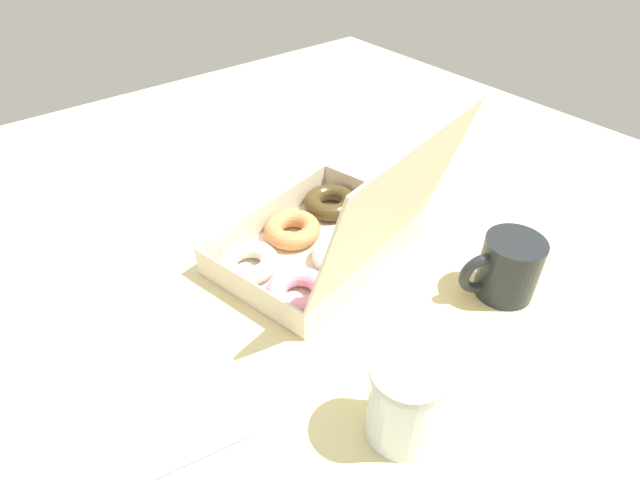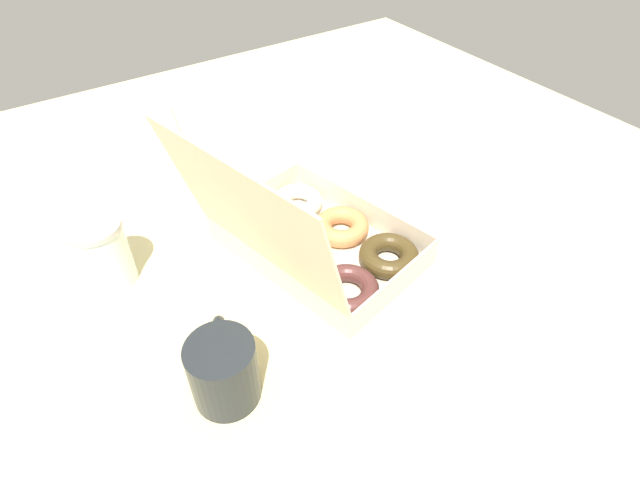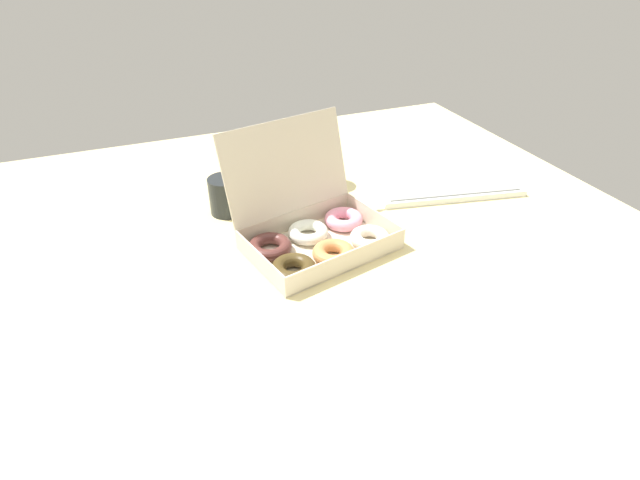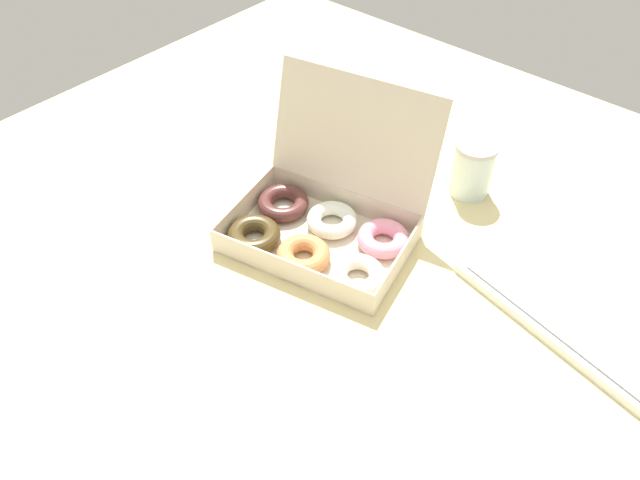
# 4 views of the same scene
# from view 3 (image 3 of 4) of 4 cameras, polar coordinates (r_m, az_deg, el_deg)

# --- Properties ---
(ground_plane) EXTENTS (1.80, 1.80, 0.02)m
(ground_plane) POSITION_cam_3_polar(r_m,az_deg,el_deg) (1.26, 0.72, -1.55)
(ground_plane) COLOR beige
(donut_box) EXTENTS (0.41, 0.37, 0.28)m
(donut_box) POSITION_cam_3_polar(r_m,az_deg,el_deg) (1.24, -0.47, 0.62)
(donut_box) COLOR beige
(donut_box) RESTS_ON ground_plane
(keyboard) EXTENTS (0.46, 0.23, 0.02)m
(keyboard) POSITION_cam_3_polar(r_m,az_deg,el_deg) (1.56, 14.41, 5.72)
(keyboard) COLOR white
(keyboard) RESTS_ON ground_plane
(coffee_mug) EXTENTS (0.13, 0.09, 0.10)m
(coffee_mug) POSITION_cam_3_polar(r_m,az_deg,el_deg) (1.41, -10.52, 5.07)
(coffee_mug) COLOR #212528
(coffee_mug) RESTS_ON ground_plane
(glass_jar) EXTENTS (0.09, 0.09, 0.12)m
(glass_jar) POSITION_cam_3_polar(r_m,az_deg,el_deg) (1.54, 0.06, 8.58)
(glass_jar) COLOR silver
(glass_jar) RESTS_ON ground_plane
(paper_napkin) EXTENTS (0.17, 0.16, 0.00)m
(paper_napkin) POSITION_cam_3_polar(r_m,az_deg,el_deg) (1.02, -4.31, -10.36)
(paper_napkin) COLOR white
(paper_napkin) RESTS_ON ground_plane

